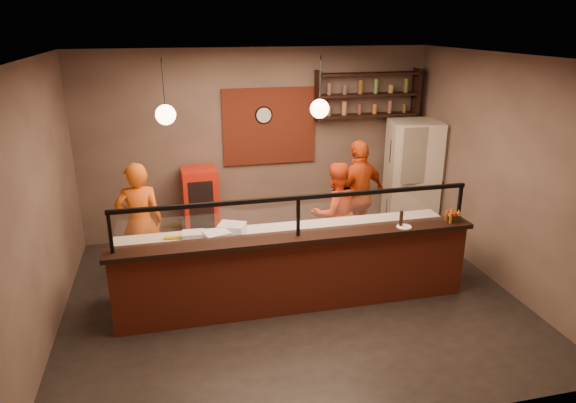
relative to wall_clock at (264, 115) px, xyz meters
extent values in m
plane|color=black|center=(-0.10, -2.46, -2.10)|extent=(6.00, 6.00, 0.00)
plane|color=#3C352E|center=(-0.10, -2.46, 1.10)|extent=(6.00, 6.00, 0.00)
plane|color=#786358|center=(-0.10, 0.04, -0.50)|extent=(6.00, 0.00, 6.00)
plane|color=#786358|center=(-3.10, -2.46, -0.50)|extent=(0.00, 5.00, 5.00)
plane|color=#786358|center=(2.90, -2.46, -0.50)|extent=(0.00, 5.00, 5.00)
plane|color=#786358|center=(-0.10, -4.96, -0.50)|extent=(6.00, 0.00, 6.00)
cube|color=#953620|center=(0.10, 0.01, -0.20)|extent=(1.60, 0.04, 1.30)
cube|color=#953620|center=(-0.10, -2.76, -1.60)|extent=(4.60, 0.25, 1.00)
cube|color=black|center=(-0.10, -2.76, -1.07)|extent=(4.70, 0.37, 0.06)
cube|color=gray|center=(-0.10, -2.26, -1.68)|extent=(4.60, 0.75, 0.85)
cube|color=silver|center=(-0.10, -2.26, -1.23)|extent=(4.60, 0.75, 0.05)
cube|color=white|center=(-0.10, -2.76, -0.79)|extent=(4.40, 0.02, 0.50)
cube|color=black|center=(-0.10, -2.76, -0.54)|extent=(4.50, 0.05, 0.05)
cube|color=black|center=(-2.32, -2.76, -0.79)|extent=(0.04, 0.04, 0.50)
cube|color=black|center=(-0.10, -2.76, -0.79)|extent=(0.04, 0.04, 0.50)
cube|color=black|center=(2.12, -2.76, -0.79)|extent=(0.04, 0.04, 0.50)
cube|color=black|center=(1.80, -0.14, -0.05)|extent=(1.80, 0.28, 0.04)
cube|color=black|center=(1.80, -0.14, 0.30)|extent=(1.80, 0.28, 0.04)
cube|color=black|center=(1.80, -0.14, 0.65)|extent=(1.80, 0.28, 0.04)
cube|color=black|center=(0.90, -0.14, 0.30)|extent=(0.04, 0.28, 0.85)
cube|color=black|center=(2.70, -0.14, 0.30)|extent=(0.04, 0.28, 0.85)
cylinder|color=black|center=(0.00, 0.00, 0.00)|extent=(0.30, 0.04, 0.30)
cylinder|color=black|center=(-1.60, -2.26, 0.80)|extent=(0.01, 0.01, 0.60)
sphere|color=#FCB58A|center=(-1.60, -2.26, 0.45)|extent=(0.24, 0.24, 0.24)
cylinder|color=black|center=(0.30, -2.26, 0.80)|extent=(0.01, 0.01, 0.60)
sphere|color=#FCB58A|center=(0.30, -2.26, 0.45)|extent=(0.24, 0.24, 0.24)
imported|color=orange|center=(-2.08, -1.40, -1.21)|extent=(0.66, 0.44, 1.77)
imported|color=red|center=(0.82, -1.49, -1.29)|extent=(0.86, 0.72, 1.61)
imported|color=#D64B14|center=(1.34, -1.11, -1.18)|extent=(1.17, 0.85, 1.84)
cube|color=beige|center=(2.50, -0.61, -1.10)|extent=(0.98, 0.94, 2.01)
cube|color=red|center=(-1.16, -0.31, -1.44)|extent=(0.59, 0.55, 1.32)
cylinder|color=beige|center=(0.35, -2.39, -1.19)|extent=(0.48, 0.48, 0.01)
cube|color=silver|center=(-1.38, -2.29, -1.13)|extent=(0.29, 0.23, 0.14)
cube|color=silver|center=(-0.86, -2.21, -1.12)|extent=(0.42, 0.38, 0.17)
cube|color=white|center=(-1.08, -2.41, -1.12)|extent=(0.37, 0.33, 0.16)
cylinder|color=yellow|center=(-1.58, -2.14, -1.17)|extent=(0.33, 0.07, 0.06)
cube|color=black|center=(2.03, -2.78, -0.99)|extent=(0.20, 0.17, 0.10)
cylinder|color=black|center=(1.28, -2.78, -0.93)|extent=(0.06, 0.06, 0.21)
cylinder|color=white|center=(1.31, -2.82, -1.03)|extent=(0.25, 0.25, 0.01)
camera|label=1|loc=(-1.58, -8.49, 1.50)|focal=32.00mm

